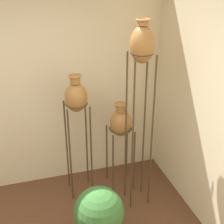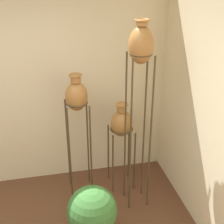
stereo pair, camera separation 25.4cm
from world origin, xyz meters
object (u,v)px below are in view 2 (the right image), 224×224
(vase_stand_tall, at_px, (141,55))
(vase_stand_medium, at_px, (77,100))
(vase_stand_short, at_px, (122,124))
(potted_plant, at_px, (92,214))

(vase_stand_tall, xyz_separation_m, vase_stand_medium, (-0.63, 0.36, -0.58))
(vase_stand_tall, xyz_separation_m, vase_stand_short, (-0.09, 0.36, -0.96))
(vase_stand_short, xyz_separation_m, potted_plant, (-0.53, -0.92, -0.48))
(vase_stand_medium, relative_size, potted_plant, 2.22)
(vase_stand_medium, xyz_separation_m, potted_plant, (0.01, -0.93, -0.86))
(vase_stand_medium, relative_size, vase_stand_short, 1.34)
(vase_stand_medium, height_order, vase_stand_short, vase_stand_medium)
(potted_plant, bearing_deg, vase_stand_medium, 90.48)
(vase_stand_tall, bearing_deg, potted_plant, -137.81)
(potted_plant, bearing_deg, vase_stand_short, 60.40)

